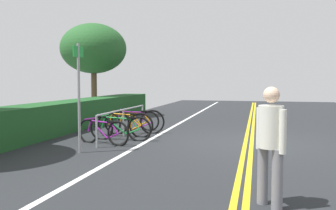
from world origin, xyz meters
name	(u,v)px	position (x,y,z in m)	size (l,w,h in m)	color
ground_plane	(249,143)	(0.00, 0.00, -0.03)	(38.39, 11.50, 0.05)	#232628
centre_line_yellow_inner	(252,142)	(0.00, -0.08, 0.00)	(34.56, 0.10, 0.00)	gold
centre_line_yellow_outer	(245,142)	(0.00, 0.08, 0.00)	(34.56, 0.10, 0.00)	gold
bike_lane_stripe_white	(152,138)	(0.00, 2.65, 0.00)	(34.56, 0.12, 0.00)	white
bike_rack	(123,116)	(0.13, 3.56, 0.60)	(3.67, 0.05, 0.80)	#9EA0A5
bicycle_0	(103,132)	(-1.18, 3.62, 0.32)	(0.57, 1.59, 0.68)	black
bicycle_1	(120,128)	(-0.50, 3.41, 0.33)	(0.46, 1.79, 0.72)	black
bicycle_2	(125,124)	(0.12, 3.51, 0.35)	(0.46, 1.72, 0.76)	black
bicycle_3	(135,122)	(0.73, 3.42, 0.37)	(0.68, 1.76, 0.78)	black
bicycle_4	(135,120)	(1.51, 3.68, 0.32)	(0.46, 1.64, 0.68)	black
pedestrian	(271,139)	(-4.91, -0.38, 0.89)	(0.38, 0.36, 1.56)	slate
sign_post_near	(79,88)	(-2.33, 3.67, 1.46)	(0.36, 0.08, 2.45)	gray
hedge_backdrop	(75,114)	(1.63, 5.90, 0.47)	(12.62, 1.12, 0.94)	#1C4C21
tree_mid	(94,49)	(5.26, 6.90, 3.02)	(2.91, 2.91, 4.14)	brown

